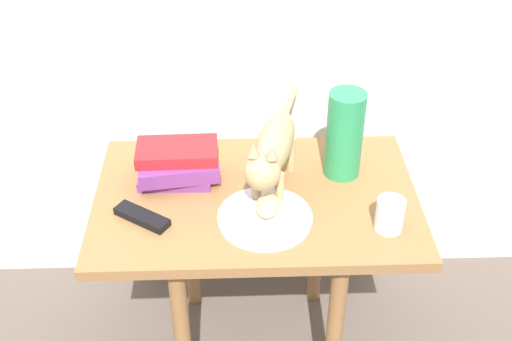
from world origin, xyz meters
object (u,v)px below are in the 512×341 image
at_px(green_vase, 344,135).
at_px(tv_remote, 142,217).
at_px(book_stack, 177,164).
at_px(candle_jar, 390,216).
at_px(bread_roll, 268,206).
at_px(cat, 273,149).
at_px(plate, 265,218).
at_px(side_table, 256,221).

distance_m(green_vase, tv_remote, 0.57).
bearing_deg(book_stack, tv_remote, -115.44).
relative_size(candle_jar, tv_remote, 0.57).
relative_size(green_vase, candle_jar, 2.90).
bearing_deg(green_vase, bread_roll, -138.44).
bearing_deg(book_stack, green_vase, 1.98).
xyz_separation_m(bread_roll, cat, (0.02, 0.11, 0.09)).
height_order(cat, tv_remote, cat).
bearing_deg(cat, candle_jar, -29.97).
bearing_deg(plate, side_table, 100.44).
bearing_deg(side_table, tv_remote, -162.59).
bearing_deg(candle_jar, tv_remote, 175.20).
height_order(plate, candle_jar, candle_jar).
height_order(book_stack, candle_jar, book_stack).
bearing_deg(bread_roll, plate, -133.97).
height_order(side_table, green_vase, green_vase).
height_order(cat, book_stack, cat).
xyz_separation_m(book_stack, green_vase, (0.45, 0.02, 0.07)).
bearing_deg(cat, plate, -101.69).
bearing_deg(book_stack, plate, -38.41).
distance_m(cat, tv_remote, 0.37).
xyz_separation_m(book_stack, tv_remote, (-0.08, -0.17, -0.04)).
bearing_deg(green_vase, book_stack, -178.02).
xyz_separation_m(side_table, cat, (0.04, 0.02, 0.22)).
relative_size(side_table, plate, 3.56).
relative_size(bread_roll, candle_jar, 0.94).
relative_size(plate, green_vase, 0.97).
distance_m(book_stack, tv_remote, 0.19).
bearing_deg(candle_jar, green_vase, 109.47).
distance_m(bread_roll, candle_jar, 0.30).
xyz_separation_m(bread_roll, green_vase, (0.21, 0.19, 0.08)).
distance_m(cat, candle_jar, 0.33).
relative_size(plate, tv_remote, 1.59).
relative_size(green_vase, tv_remote, 1.64).
bearing_deg(green_vase, cat, -158.77).
distance_m(side_table, candle_jar, 0.37).
distance_m(bread_roll, green_vase, 0.29).
height_order(candle_jar, tv_remote, candle_jar).
height_order(plate, tv_remote, tv_remote).
distance_m(plate, book_stack, 0.29).
bearing_deg(bread_roll, side_table, 105.55).
xyz_separation_m(bread_roll, tv_remote, (-0.31, 0.00, -0.03)).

